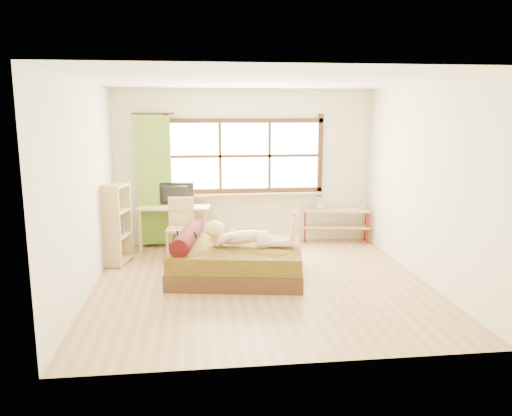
{
  "coord_description": "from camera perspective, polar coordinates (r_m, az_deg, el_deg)",
  "views": [
    {
      "loc": [
        -0.83,
        -6.45,
        2.3
      ],
      "look_at": [
        -0.05,
        0.2,
        1.01
      ],
      "focal_mm": 35.0,
      "sensor_mm": 36.0,
      "label": 1
    }
  ],
  "objects": [
    {
      "name": "chair",
      "position": [
        8.24,
        -8.62,
        -1.73
      ],
      "size": [
        0.46,
        0.46,
        0.93
      ],
      "rotation": [
        0.0,
        0.0,
        -0.12
      ],
      "color": "tan",
      "rests_on": "floor"
    },
    {
      "name": "wall_back",
      "position": [
        8.79,
        -1.28,
        4.67
      ],
      "size": [
        4.5,
        0.0,
        4.5
      ],
      "primitive_type": "plane",
      "rotation": [
        1.57,
        0.0,
        0.0
      ],
      "color": "silver",
      "rests_on": "floor"
    },
    {
      "name": "desk",
      "position": [
        8.57,
        -9.3,
        -0.38
      ],
      "size": [
        1.25,
        0.69,
        0.75
      ],
      "rotation": [
        0.0,
        0.0,
        -0.12
      ],
      "color": "tan",
      "rests_on": "floor"
    },
    {
      "name": "pipe_shelf",
      "position": [
        9.06,
        9.17,
        -1.1
      ],
      "size": [
        1.24,
        0.5,
        0.68
      ],
      "rotation": [
        0.0,
        0.0,
        -0.17
      ],
      "color": "tan",
      "rests_on": "floor"
    },
    {
      "name": "kitten",
      "position": [
        7.1,
        -8.05,
        -3.4
      ],
      "size": [
        0.29,
        0.15,
        0.22
      ],
      "primitive_type": null,
      "rotation": [
        0.0,
        0.0,
        -0.16
      ],
      "color": "black",
      "rests_on": "bed"
    },
    {
      "name": "cup",
      "position": [
        8.94,
        7.28,
        0.18
      ],
      "size": [
        0.15,
        0.15,
        0.11
      ],
      "primitive_type": "imported",
      "rotation": [
        0.0,
        0.0,
        -0.17
      ],
      "color": "gray",
      "rests_on": "pipe_shelf"
    },
    {
      "name": "bed",
      "position": [
        7.11,
        -2.52,
        -5.92
      ],
      "size": [
        2.03,
        1.73,
        0.69
      ],
      "rotation": [
        0.0,
        0.0,
        -0.16
      ],
      "color": "#371E10",
      "rests_on": "floor"
    },
    {
      "name": "wall_front",
      "position": [
        4.39,
        4.36,
        -1.63
      ],
      "size": [
        4.5,
        0.0,
        4.5
      ],
      "primitive_type": "plane",
      "rotation": [
        -1.57,
        0.0,
        0.0
      ],
      "color": "silver",
      "rests_on": "floor"
    },
    {
      "name": "window",
      "position": [
        8.75,
        -1.27,
        5.69
      ],
      "size": [
        2.8,
        0.16,
        1.46
      ],
      "color": "#FFEDBF",
      "rests_on": "wall_back"
    },
    {
      "name": "bookshelf",
      "position": [
        7.91,
        -15.67,
        -1.71
      ],
      "size": [
        0.41,
        0.59,
        1.24
      ],
      "rotation": [
        0.0,
        0.0,
        -0.2
      ],
      "color": "tan",
      "rests_on": "floor"
    },
    {
      "name": "monitor",
      "position": [
        8.57,
        -9.35,
        1.56
      ],
      "size": [
        0.66,
        0.16,
        0.38
      ],
      "primitive_type": "imported",
      "rotation": [
        0.0,
        0.0,
        3.02
      ],
      "color": "black",
      "rests_on": "desk"
    },
    {
      "name": "wall_right",
      "position": [
        7.21,
        18.64,
        2.75
      ],
      "size": [
        0.0,
        4.5,
        4.5
      ],
      "primitive_type": "plane",
      "rotation": [
        1.57,
        0.0,
        -1.57
      ],
      "color": "silver",
      "rests_on": "floor"
    },
    {
      "name": "woman",
      "position": [
        6.94,
        -0.91,
        -2.22
      ],
      "size": [
        1.31,
        0.57,
        0.54
      ],
      "primitive_type": null,
      "rotation": [
        0.0,
        0.0,
        -0.16
      ],
      "color": "beige",
      "rests_on": "bed"
    },
    {
      "name": "wall_left",
      "position": [
        6.67,
        -18.95,
        2.11
      ],
      "size": [
        0.0,
        4.5,
        4.5
      ],
      "primitive_type": "plane",
      "rotation": [
        1.57,
        0.0,
        1.57
      ],
      "color": "silver",
      "rests_on": "floor"
    },
    {
      "name": "ceiling",
      "position": [
        6.52,
        0.63,
        14.41
      ],
      "size": [
        4.5,
        4.5,
        0.0
      ],
      "primitive_type": "plane",
      "rotation": [
        3.14,
        0.0,
        0.0
      ],
      "color": "white",
      "rests_on": "wall_back"
    },
    {
      "name": "floor",
      "position": [
        6.9,
        0.58,
        -8.58
      ],
      "size": [
        4.5,
        4.5,
        0.0
      ],
      "primitive_type": "plane",
      "color": "#9E754C",
      "rests_on": "ground"
    },
    {
      "name": "book",
      "position": [
        9.08,
        10.33,
        -0.03
      ],
      "size": [
        0.18,
        0.22,
        0.02
      ],
      "primitive_type": "imported",
      "rotation": [
        0.0,
        0.0,
        -0.17
      ],
      "color": "gray",
      "rests_on": "pipe_shelf"
    },
    {
      "name": "curtain",
      "position": [
        8.69,
        -11.44,
        3.06
      ],
      "size": [
        0.55,
        0.1,
        2.2
      ],
      "primitive_type": "cube",
      "color": "olive",
      "rests_on": "wall_back"
    }
  ]
}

